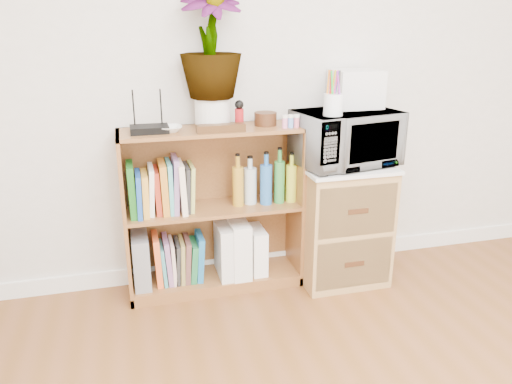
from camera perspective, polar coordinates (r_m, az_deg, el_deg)
name	(u,v)px	position (r m, az deg, el deg)	size (l,w,h in m)	color
skirting_board	(266,260)	(3.22, 1.12, -7.77)	(4.00, 0.02, 0.10)	white
bookshelf	(214,211)	(2.85, -4.85, -2.15)	(1.00, 0.30, 0.95)	brown
wicker_unit	(340,223)	(3.04, 9.56, -3.52)	(0.50, 0.45, 0.70)	#9E7542
microwave	(346,138)	(2.87, 10.22, 6.09)	(0.55, 0.37, 0.31)	white
pen_cup	(333,105)	(2.68, 8.82, 9.84)	(0.10, 0.10, 0.11)	white
small_appliance	(356,89)	(2.95, 11.33, 11.48)	(0.27, 0.22, 0.21)	silver
router	(149,129)	(2.66, -12.09, 7.03)	(0.20, 0.13, 0.04)	black
white_bowl	(170,129)	(2.65, -9.84, 7.12)	(0.13, 0.13, 0.03)	white
plant_pot	(213,113)	(2.72, -4.99, 8.99)	(0.19, 0.19, 0.16)	silver
potted_plant	(210,42)	(2.68, -5.22, 16.69)	(0.32, 0.32, 0.57)	#327E3A
trinket_box	(221,128)	(2.62, -4.04, 7.29)	(0.25, 0.06, 0.04)	#321B0D
kokeshi_doll	(239,119)	(2.69, -1.92, 8.37)	(0.05, 0.05, 0.11)	maroon
wooden_bowl	(265,119)	(2.78, 1.09, 8.36)	(0.12, 0.12, 0.07)	#3B2210
paint_jars	(291,122)	(2.72, 3.98, 7.93)	(0.11, 0.04, 0.06)	pink
file_box	(141,259)	(2.92, -12.99, -7.53)	(0.09, 0.24, 0.30)	gray
magazine_holder_left	(226,250)	(2.95, -3.48, -6.61)	(0.10, 0.25, 0.31)	silver
magazine_holder_mid	(238,247)	(2.96, -2.04, -6.28)	(0.11, 0.27, 0.33)	white
magazine_holder_right	(257,249)	(3.00, 0.07, -6.59)	(0.09, 0.22, 0.27)	white
cookbooks	(161,189)	(2.77, -10.77, 0.39)	(0.36, 0.20, 0.31)	#1B681D
liquor_bottles	(270,178)	(2.86, 1.61, 1.59)	(0.45, 0.07, 0.31)	#B48421
lower_books	(178,259)	(2.94, -8.88, -7.59)	(0.29, 0.19, 0.29)	orange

